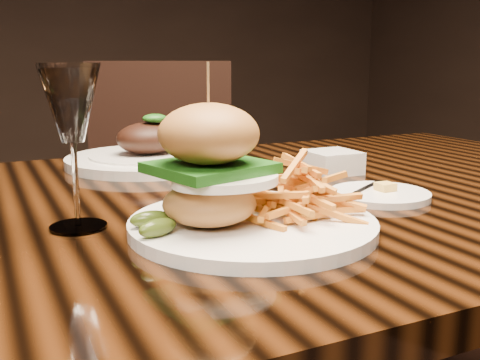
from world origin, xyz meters
name	(u,v)px	position (x,y,z in m)	size (l,w,h in m)	color
dining_table	(235,242)	(0.00, 0.00, 0.67)	(1.60, 0.90, 0.75)	black
burger_plate	(248,189)	(-0.07, -0.18, 0.80)	(0.30, 0.30, 0.20)	white
side_saucer	(380,194)	(0.19, -0.11, 0.76)	(0.15, 0.15, 0.02)	white
ramekin	(332,162)	(0.23, 0.08, 0.77)	(0.09, 0.09, 0.04)	white
wine_glass	(71,108)	(-0.25, -0.08, 0.90)	(0.07, 0.07, 0.20)	white
far_dish	(149,155)	(-0.05, 0.30, 0.77)	(0.32, 0.32, 0.10)	white
chair_far	(164,195)	(0.17, 0.89, 0.54)	(0.57, 0.57, 0.95)	black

